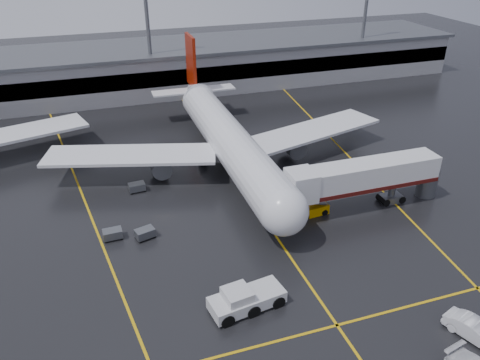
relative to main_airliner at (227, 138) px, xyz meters
name	(u,v)px	position (x,y,z in m)	size (l,w,h in m)	color
ground	(250,199)	(0.00, -9.70, -4.21)	(220.00, 220.00, 0.00)	black
apron_line_centre	(250,199)	(0.00, -9.70, -4.20)	(0.25, 90.00, 0.02)	gold
apron_line_stop	(337,325)	(0.00, -31.70, -4.20)	(60.00, 0.25, 0.02)	gold
apron_line_left	(79,186)	(-20.00, 0.30, -4.20)	(0.25, 70.00, 0.02)	gold
apron_line_right	(340,147)	(18.00, 0.30, -4.20)	(0.25, 70.00, 0.02)	gold
terminal	(172,66)	(0.00, 38.23, 0.11)	(122.00, 19.00, 8.60)	gray
light_mast_mid	(147,21)	(-5.00, 32.30, 10.27)	(3.00, 1.20, 25.45)	#595B60
light_mast_right	(366,8)	(40.00, 32.30, 10.27)	(3.00, 1.20, 25.45)	#595B60
main_airliner	(227,138)	(0.00, 0.00, 0.00)	(48.80, 45.60, 14.10)	silver
jet_bridge	(365,178)	(11.87, -15.70, -0.28)	(19.90, 3.40, 6.05)	silver
pushback_tractor	(245,300)	(-6.72, -27.29, -3.26)	(6.98, 3.75, 2.38)	silver
belt_loader	(312,210)	(5.65, -15.26, -3.62)	(3.92, 2.11, 2.39)	#CA8700
service_van_c	(475,331)	(9.89, -36.45, -3.38)	(1.75, 5.02, 1.65)	silver
baggage_cart_a	(145,233)	(-13.50, -13.92, -3.58)	(2.28, 1.80, 1.12)	#595B60
baggage_cart_b	(113,234)	(-16.80, -12.97, -3.58)	(2.05, 1.39, 1.12)	#595B60
baggage_cart_c	(137,187)	(-12.98, -3.43, -3.58)	(2.11, 1.47, 1.12)	#595B60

